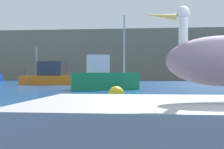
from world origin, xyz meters
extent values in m
cube|color=#7F755B|center=(0.00, 67.54, 4.91)|extent=(140.00, 13.78, 9.82)
cube|color=gray|center=(-1.08, 0.33, 0.40)|extent=(3.89, 2.22, 0.80)
ellipsoid|color=gray|center=(-1.08, 0.33, 1.20)|extent=(1.18, 0.63, 0.50)
cylinder|color=white|center=(-1.48, 0.30, 1.46)|extent=(0.09, 0.09, 0.36)
sphere|color=white|center=(-1.48, 0.30, 1.68)|extent=(0.13, 0.13, 0.13)
cone|color=gold|center=(-1.70, 0.29, 1.65)|extent=(0.33, 0.09, 0.09)
cube|color=orange|center=(-11.47, 30.53, 0.46)|extent=(7.45, 3.10, 0.91)
cube|color=#2D333D|center=(-11.85, 30.57, 1.65)|extent=(2.83, 2.30, 1.48)
cylinder|color=#B2B2B2|center=(-13.63, 30.77, 2.44)|extent=(0.12, 0.12, 3.05)
cylinder|color=#3F382D|center=(-14.92, 30.91, 1.26)|extent=(0.10, 0.10, 0.70)
cube|color=#1E8C4C|center=(-4.97, 20.25, 0.59)|extent=(4.90, 2.70, 1.17)
cube|color=silver|center=(-5.43, 20.11, 1.79)|extent=(1.75, 1.56, 1.24)
cylinder|color=#B2B2B2|center=(-3.62, 20.67, 3.22)|extent=(0.12, 0.12, 4.09)
sphere|color=yellow|center=(-3.07, 9.46, 0.31)|extent=(0.61, 0.61, 0.61)
camera|label=1|loc=(-1.81, -3.04, 1.07)|focal=53.53mm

